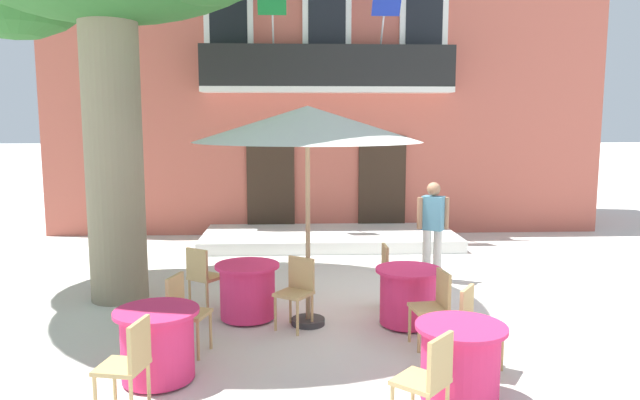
% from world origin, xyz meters
% --- Properties ---
extents(ground_plane, '(120.00, 120.00, 0.00)m').
position_xyz_m(ground_plane, '(0.00, 0.00, 0.00)').
color(ground_plane, silver).
extents(building_facade, '(13.00, 5.09, 7.50)m').
position_xyz_m(building_facade, '(-0.42, 6.99, 3.75)').
color(building_facade, '#BC5B4C').
rests_on(building_facade, ground).
extents(entrance_step_platform, '(5.44, 2.23, 0.25)m').
position_xyz_m(entrance_step_platform, '(-0.42, 3.89, 0.12)').
color(entrance_step_platform, silver).
rests_on(entrance_step_platform, ground).
extents(cafe_table_near_tree, '(0.86, 0.86, 0.76)m').
position_xyz_m(cafe_table_near_tree, '(0.29, -1.30, 0.39)').
color(cafe_table_near_tree, '#E52D66').
rests_on(cafe_table_near_tree, ground).
extents(cafe_chair_near_tree_0, '(0.45, 0.45, 0.91)m').
position_xyz_m(cafe_chair_near_tree_0, '(0.46, -2.03, 0.53)').
color(cafe_chair_near_tree_0, tan).
rests_on(cafe_chair_near_tree_0, ground).
extents(cafe_chair_near_tree_1, '(0.41, 0.41, 0.91)m').
position_xyz_m(cafe_chair_near_tree_1, '(0.20, -0.55, 0.53)').
color(cafe_chair_near_tree_1, tan).
rests_on(cafe_chair_near_tree_1, ground).
extents(cafe_table_middle, '(0.86, 0.86, 0.76)m').
position_xyz_m(cafe_table_middle, '(-2.60, -2.84, 0.39)').
color(cafe_table_middle, '#E52D66').
rests_on(cafe_table_middle, ground).
extents(cafe_chair_middle_0, '(0.47, 0.47, 0.91)m').
position_xyz_m(cafe_chair_middle_0, '(-2.68, -3.59, 0.53)').
color(cafe_chair_middle_0, tan).
rests_on(cafe_chair_middle_0, ground).
extents(cafe_chair_middle_1, '(0.50, 0.50, 0.91)m').
position_xyz_m(cafe_chair_middle_1, '(-2.47, -2.10, 0.53)').
color(cafe_chair_middle_1, tan).
rests_on(cafe_chair_middle_1, ground).
extents(cafe_table_front, '(0.86, 0.86, 0.76)m').
position_xyz_m(cafe_table_front, '(0.37, -3.44, 0.39)').
color(cafe_table_front, '#E52D66').
rests_on(cafe_table_front, ground).
extents(cafe_chair_front_0, '(0.55, 0.55, 0.91)m').
position_xyz_m(cafe_chair_front_0, '(0.72, -2.77, 0.53)').
color(cafe_chair_front_0, tan).
rests_on(cafe_chair_front_0, ground).
extents(cafe_chair_front_1, '(0.56, 0.56, 0.91)m').
position_xyz_m(cafe_chair_front_1, '(-0.08, -4.04, 0.53)').
color(cafe_chair_front_1, tan).
rests_on(cafe_chair_front_1, ground).
extents(cafe_table_far_side, '(0.86, 0.86, 0.76)m').
position_xyz_m(cafe_table_far_side, '(-1.83, -0.96, 0.39)').
color(cafe_table_far_side, '#E52D66').
rests_on(cafe_table_far_side, ground).
extents(cafe_chair_far_side_0, '(0.56, 0.56, 0.91)m').
position_xyz_m(cafe_chair_far_side_0, '(-2.48, -0.59, 0.53)').
color(cafe_chair_far_side_0, tan).
rests_on(cafe_chair_far_side_0, ground).
extents(cafe_chair_far_side_1, '(0.56, 0.56, 0.91)m').
position_xyz_m(cafe_chair_far_side_1, '(-1.16, -1.32, 0.53)').
color(cafe_chair_far_side_1, tan).
rests_on(cafe_chair_far_side_1, ground).
extents(cafe_umbrella, '(2.90, 2.90, 2.85)m').
position_xyz_m(cafe_umbrella, '(-1.02, -1.22, 2.61)').
color(cafe_umbrella, '#997A56').
rests_on(cafe_umbrella, ground).
extents(pedestrian_near_entrance, '(0.53, 0.37, 1.66)m').
position_xyz_m(pedestrian_near_entrance, '(1.10, 0.79, 0.94)').
color(pedestrian_near_entrance, silver).
rests_on(pedestrian_near_entrance, ground).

